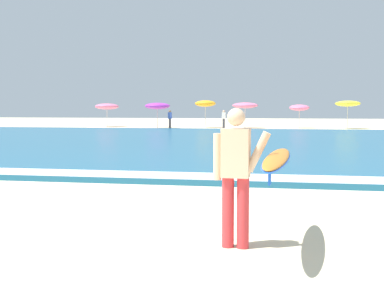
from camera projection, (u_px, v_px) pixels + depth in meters
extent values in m
plane|color=beige|center=(4.00, 257.00, 5.74)|extent=(160.00, 160.00, 0.00)
cube|color=#1E6084|center=(218.00, 141.00, 24.95)|extent=(120.00, 28.00, 0.14)
cube|color=white|center=(147.00, 175.00, 11.80)|extent=(120.00, 1.18, 0.01)
cylinder|color=red|center=(228.00, 212.00, 6.13)|extent=(0.15, 0.15, 0.88)
cylinder|color=red|center=(243.00, 213.00, 6.09)|extent=(0.15, 0.15, 0.88)
cube|color=beige|center=(236.00, 153.00, 6.06)|extent=(0.35, 0.24, 0.60)
sphere|color=beige|center=(236.00, 117.00, 6.02)|extent=(0.22, 0.22, 0.22)
cylinder|color=beige|center=(217.00, 157.00, 6.12)|extent=(0.10, 0.10, 0.58)
cylinder|color=beige|center=(258.00, 152.00, 6.01)|extent=(0.32, 0.12, 0.51)
ellipsoid|color=orange|center=(277.00, 158.00, 5.94)|extent=(0.42, 2.29, 0.13)
ellipsoid|color=blue|center=(277.00, 160.00, 5.94)|extent=(0.45, 2.38, 0.08)
cube|color=blue|center=(270.00, 178.00, 5.07)|extent=(0.03, 0.14, 0.14)
cylinder|color=beige|center=(107.00, 117.00, 46.25)|extent=(0.05, 0.05, 1.82)
ellipsoid|color=pink|center=(107.00, 106.00, 46.18)|extent=(2.21, 2.21, 0.58)
cylinder|color=beige|center=(157.00, 118.00, 43.10)|extent=(0.05, 0.05, 1.85)
ellipsoid|color=purple|center=(157.00, 106.00, 43.02)|extent=(2.20, 2.21, 0.60)
cylinder|color=beige|center=(205.00, 116.00, 44.58)|extent=(0.05, 0.05, 2.08)
ellipsoid|color=#F4A31E|center=(205.00, 103.00, 44.50)|extent=(1.87, 1.88, 0.59)
cylinder|color=beige|center=(245.00, 117.00, 43.20)|extent=(0.05, 0.05, 1.91)
ellipsoid|color=pink|center=(245.00, 105.00, 43.13)|extent=(2.24, 2.26, 0.57)
cylinder|color=beige|center=(299.00, 118.00, 43.22)|extent=(0.05, 0.05, 1.71)
ellipsoid|color=pink|center=(299.00, 108.00, 43.16)|extent=(1.74, 1.77, 0.64)
cylinder|color=beige|center=(347.00, 117.00, 41.80)|extent=(0.05, 0.05, 2.05)
ellipsoid|color=yellow|center=(348.00, 104.00, 41.72)|extent=(2.10, 2.12, 0.57)
cylinder|color=#383842|center=(170.00, 124.00, 42.57)|extent=(0.20, 0.20, 0.84)
cube|color=#2D4CA5|center=(170.00, 116.00, 42.52)|extent=(0.32, 0.20, 0.54)
sphere|color=brown|center=(170.00, 111.00, 42.49)|extent=(0.20, 0.20, 0.20)
cylinder|color=#383842|center=(224.00, 124.00, 42.33)|extent=(0.20, 0.20, 0.84)
cube|color=white|center=(224.00, 116.00, 42.28)|extent=(0.32, 0.20, 0.54)
sphere|color=beige|center=(224.00, 111.00, 42.25)|extent=(0.20, 0.20, 0.20)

